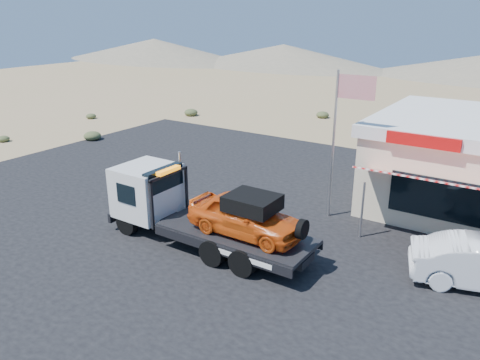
{
  "coord_description": "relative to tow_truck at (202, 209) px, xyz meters",
  "views": [
    {
      "loc": [
        11.56,
        -12.52,
        8.0
      ],
      "look_at": [
        1.45,
        2.68,
        1.5
      ],
      "focal_mm": 35.0,
      "sensor_mm": 36.0,
      "label": 1
    }
  ],
  "objects": [
    {
      "name": "asphalt_lot",
      "position": [
        0.08,
        3.47,
        -1.42
      ],
      "size": [
        32.0,
        24.0,
        0.02
      ],
      "primitive_type": "cube",
      "color": "black",
      "rests_on": "ground"
    },
    {
      "name": "distant_hills",
      "position": [
        -11.7,
        55.61,
        0.46
      ],
      "size": [
        126.0,
        48.0,
        4.2
      ],
      "color": "#726B59",
      "rests_on": "ground"
    },
    {
      "name": "ground",
      "position": [
        -1.92,
        0.47,
        -1.43
      ],
      "size": [
        120.0,
        120.0,
        0.0
      ],
      "primitive_type": "plane",
      "color": "#988356",
      "rests_on": "ground"
    },
    {
      "name": "desert_scrub",
      "position": [
        -15.71,
        9.19,
        -1.13
      ],
      "size": [
        26.69,
        34.65,
        0.7
      ],
      "color": "#3F4927",
      "rests_on": "ground"
    },
    {
      "name": "tow_truck",
      "position": [
        0.0,
        0.0,
        0.0
      ],
      "size": [
        7.91,
        2.34,
        2.64
      ],
      "color": "black",
      "rests_on": "asphalt_lot"
    },
    {
      "name": "flagpole",
      "position": [
        3.01,
        4.97,
        2.34
      ],
      "size": [
        1.55,
        0.1,
        6.0
      ],
      "color": "#99999E",
      "rests_on": "asphalt_lot"
    }
  ]
}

